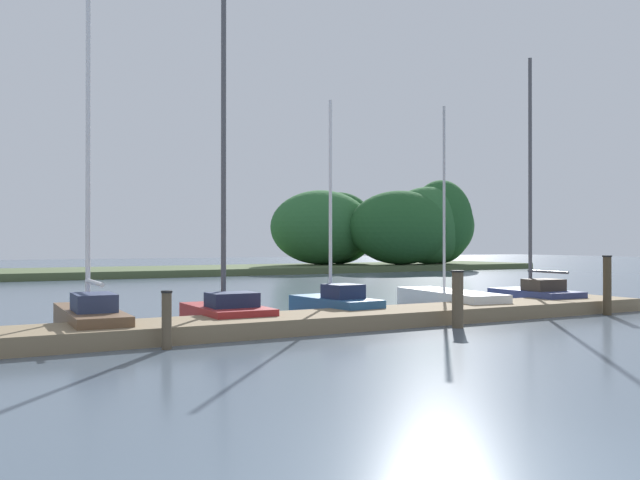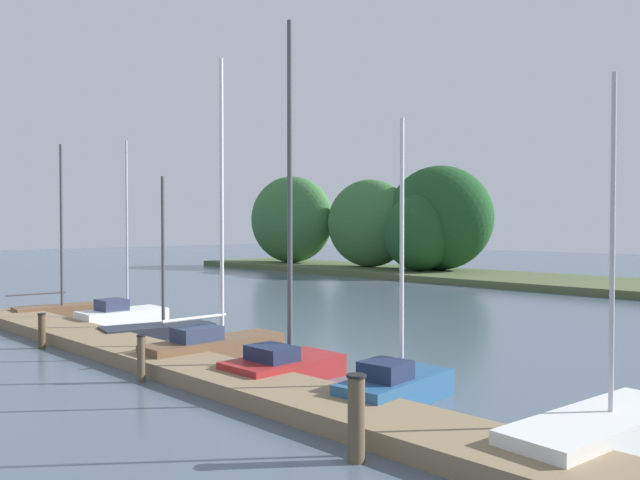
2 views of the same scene
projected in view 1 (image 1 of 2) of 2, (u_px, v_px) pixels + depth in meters
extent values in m
cube|color=#847051|center=(175.00, 330.00, 13.23)|extent=(26.36, 1.80, 0.35)
cube|color=#4C5B38|center=(39.00, 274.00, 37.08)|extent=(68.22, 8.00, 0.40)
ellipsoid|color=#1E4C23|center=(340.00, 228.00, 48.48)|extent=(5.95, 3.10, 5.27)
ellipsoid|color=#235628|center=(441.00, 222.00, 49.17)|extent=(4.35, 5.18, 6.23)
ellipsoid|color=#2D6633|center=(430.00, 225.00, 48.16)|extent=(7.62, 4.04, 5.64)
ellipsoid|color=#2D6633|center=(322.00, 227.00, 46.82)|extent=(7.72, 5.22, 5.28)
ellipsoid|color=#235628|center=(402.00, 228.00, 46.67)|extent=(8.30, 4.61, 5.24)
cube|color=brown|center=(90.00, 322.00, 13.77)|extent=(1.06, 3.83, 0.55)
cube|color=brown|center=(78.00, 315.00, 15.29)|extent=(0.58, 0.96, 0.47)
cube|color=#2D3856|center=(94.00, 302.00, 13.35)|extent=(0.78, 1.15, 0.36)
cylinder|color=silver|center=(88.00, 137.00, 14.04)|extent=(0.10, 0.10, 7.29)
cylinder|color=silver|center=(94.00, 282.00, 13.29)|extent=(0.10, 1.85, 0.09)
cube|color=maroon|center=(227.00, 317.00, 15.05)|extent=(1.42, 2.70, 0.50)
cube|color=maroon|center=(209.00, 313.00, 16.11)|extent=(0.77, 0.68, 0.42)
cube|color=#1E2847|center=(232.00, 300.00, 14.75)|extent=(1.05, 0.81, 0.32)
cylinder|color=#4C4C51|center=(224.00, 140.00, 15.24)|extent=(0.12, 0.12, 7.61)
cube|color=#285684|center=(335.00, 308.00, 16.74)|extent=(1.35, 2.84, 0.55)
cube|color=#285684|center=(309.00, 305.00, 17.76)|extent=(0.66, 0.74, 0.46)
cube|color=#1E2847|center=(343.00, 291.00, 16.45)|extent=(0.89, 0.90, 0.35)
cylinder|color=silver|center=(330.00, 198.00, 16.92)|extent=(0.09, 0.09, 5.06)
cube|color=white|center=(450.00, 301.00, 18.79)|extent=(1.62, 4.06, 0.57)
cube|color=white|center=(417.00, 297.00, 20.44)|extent=(0.77, 1.05, 0.48)
cylinder|color=#B7B7BC|center=(444.00, 198.00, 19.08)|extent=(0.08, 0.08, 5.33)
cube|color=navy|center=(535.00, 299.00, 19.78)|extent=(1.53, 2.82, 0.52)
cube|color=navy|center=(507.00, 296.00, 20.90)|extent=(0.79, 0.73, 0.44)
cube|color=#3D3328|center=(543.00, 285.00, 19.47)|extent=(1.07, 0.88, 0.34)
cylinder|color=#4C4C51|center=(530.00, 174.00, 19.98)|extent=(0.11, 0.11, 7.02)
cylinder|color=#4C4C51|center=(548.00, 272.00, 19.32)|extent=(0.17, 1.59, 0.07)
cylinder|color=brown|center=(167.00, 321.00, 11.96)|extent=(0.18, 0.18, 1.02)
cylinder|color=black|center=(167.00, 292.00, 11.96)|extent=(0.21, 0.21, 0.04)
cylinder|color=brown|center=(458.00, 300.00, 14.99)|extent=(0.26, 0.26, 1.27)
cylinder|color=black|center=(458.00, 271.00, 14.99)|extent=(0.30, 0.30, 0.04)
cylinder|color=#4C3D28|center=(607.00, 286.00, 17.65)|extent=(0.21, 0.21, 1.56)
cylinder|color=black|center=(607.00, 256.00, 17.66)|extent=(0.25, 0.25, 0.04)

